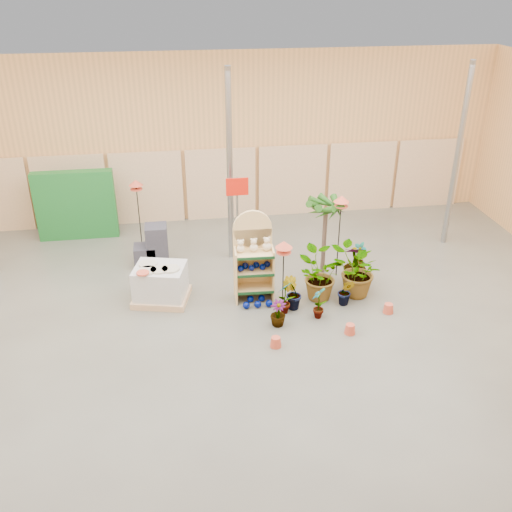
{
  "coord_description": "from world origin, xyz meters",
  "views": [
    {
      "loc": [
        -1.28,
        -8.89,
        6.4
      ],
      "look_at": [
        0.3,
        1.5,
        1.0
      ],
      "focal_mm": 40.0,
      "sensor_mm": 36.0,
      "label": 1
    }
  ],
  "objects_px": {
    "display_shelf": "(253,259)",
    "bird_table_front": "(284,247)",
    "potted_plant_2": "(318,276)",
    "pallet_stack": "(161,284)"
  },
  "relations": [
    {
      "from": "display_shelf",
      "to": "bird_table_front",
      "type": "relative_size",
      "value": 1.2
    },
    {
      "from": "bird_table_front",
      "to": "potted_plant_2",
      "type": "xyz_separation_m",
      "value": [
        0.83,
        0.43,
        -0.95
      ]
    },
    {
      "from": "display_shelf",
      "to": "bird_table_front",
      "type": "bearing_deg",
      "value": -53.81
    },
    {
      "from": "display_shelf",
      "to": "potted_plant_2",
      "type": "bearing_deg",
      "value": -10.98
    },
    {
      "from": "bird_table_front",
      "to": "pallet_stack",
      "type": "bearing_deg",
      "value": 160.96
    },
    {
      "from": "display_shelf",
      "to": "potted_plant_2",
      "type": "xyz_separation_m",
      "value": [
        1.32,
        -0.32,
        -0.35
      ]
    },
    {
      "from": "pallet_stack",
      "to": "bird_table_front",
      "type": "bearing_deg",
      "value": -5.04
    },
    {
      "from": "potted_plant_2",
      "to": "display_shelf",
      "type": "bearing_deg",
      "value": 166.3
    },
    {
      "from": "pallet_stack",
      "to": "potted_plant_2",
      "type": "relative_size",
      "value": 1.21
    },
    {
      "from": "bird_table_front",
      "to": "potted_plant_2",
      "type": "relative_size",
      "value": 1.49
    }
  ]
}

